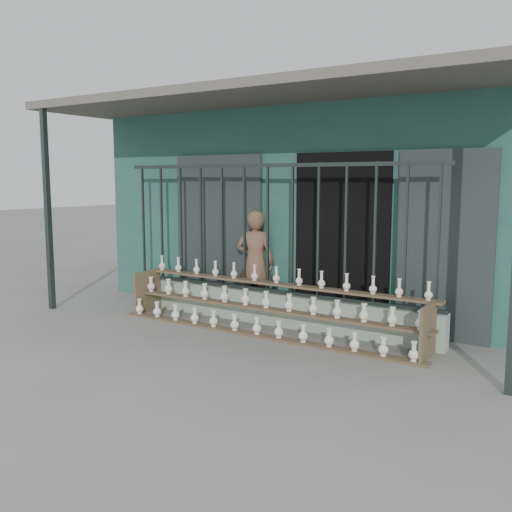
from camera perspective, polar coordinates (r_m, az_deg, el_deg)
The scene contains 6 objects.
ground at distance 7.13m, azimuth -4.40°, elevation -8.92°, with size 60.00×60.00×0.00m, color slate.
workshop_building at distance 10.52m, azimuth 9.61°, elevation 5.35°, with size 7.40×6.60×3.21m.
parapet_wall at distance 8.11m, azimuth 1.15°, elevation -5.19°, with size 5.00×0.20×0.45m, color #97AF96.
security_fence at distance 7.93m, azimuth 1.17°, elevation 2.74°, with size 5.00×0.04×1.80m.
shelf_rack at distance 7.61m, azimuth 1.00°, elevation -4.98°, with size 4.50×0.68×0.85m.
elderly_woman at distance 8.50m, azimuth -0.08°, elevation -0.70°, with size 0.58×0.38×1.59m, color brown.
Camera 1 is at (4.13, -5.44, 2.04)m, focal length 40.00 mm.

